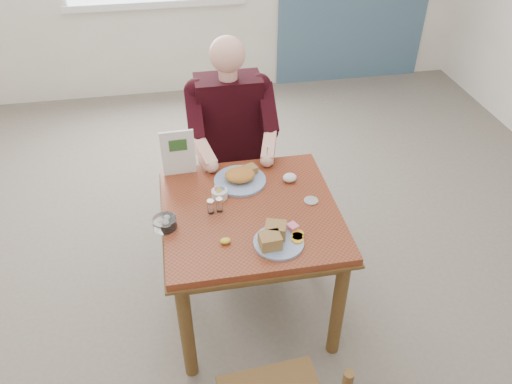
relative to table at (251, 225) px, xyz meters
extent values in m
plane|color=#635B50|center=(0.00, 0.00, -0.64)|extent=(6.00, 6.00, 0.00)
ellipsoid|color=yellow|center=(-0.16, -0.23, 0.13)|extent=(0.06, 0.05, 0.03)
ellipsoid|color=white|center=(0.25, 0.20, 0.14)|extent=(0.09, 0.08, 0.05)
cylinder|color=silver|center=(0.32, 0.01, 0.12)|extent=(0.09, 0.09, 0.01)
cube|color=white|center=(-0.40, 2.96, 0.28)|extent=(1.72, 0.04, 0.06)
cube|color=maroon|center=(0.00, 0.00, 0.09)|extent=(0.90, 0.90, 0.04)
cube|color=brown|center=(0.00, 0.00, 0.06)|extent=(0.92, 0.92, 0.01)
cylinder|color=brown|center=(-0.39, -0.39, -0.28)|extent=(0.07, 0.07, 0.71)
cylinder|color=brown|center=(0.39, -0.39, -0.28)|extent=(0.07, 0.07, 0.71)
cylinder|color=brown|center=(-0.39, 0.39, -0.28)|extent=(0.07, 0.07, 0.71)
cylinder|color=brown|center=(0.39, 0.39, -0.28)|extent=(0.07, 0.07, 0.71)
cube|color=brown|center=(0.00, -0.39, 0.02)|extent=(0.80, 0.03, 0.08)
cube|color=brown|center=(0.00, 0.39, 0.02)|extent=(0.80, 0.03, 0.08)
cube|color=brown|center=(-0.39, 0.00, 0.02)|extent=(0.03, 0.80, 0.08)
cube|color=brown|center=(0.39, 0.00, 0.02)|extent=(0.03, 0.80, 0.08)
cylinder|color=brown|center=(-0.18, 0.57, -0.41)|extent=(0.04, 0.04, 0.45)
cylinder|color=brown|center=(0.18, 0.57, -0.41)|extent=(0.04, 0.04, 0.45)
cylinder|color=brown|center=(-0.18, 0.93, -0.41)|extent=(0.04, 0.04, 0.45)
cylinder|color=brown|center=(0.18, 0.93, -0.41)|extent=(0.04, 0.04, 0.45)
cube|color=brown|center=(0.00, 0.75, -0.17)|extent=(0.42, 0.42, 0.03)
cylinder|color=brown|center=(-0.18, 0.93, 0.06)|extent=(0.04, 0.04, 0.50)
cylinder|color=brown|center=(0.18, 0.93, 0.06)|extent=(0.04, 0.04, 0.50)
cube|color=brown|center=(0.00, 0.93, 0.16)|extent=(0.38, 0.03, 0.14)
cube|color=tan|center=(-0.10, 0.63, -0.10)|extent=(0.13, 0.38, 0.12)
cube|color=tan|center=(0.10, 0.63, -0.10)|extent=(0.13, 0.38, 0.12)
cube|color=tan|center=(-0.10, 0.45, -0.40)|extent=(0.10, 0.10, 0.48)
cube|color=tan|center=(0.10, 0.45, -0.40)|extent=(0.10, 0.10, 0.48)
cube|color=black|center=(0.00, 0.78, 0.20)|extent=(0.40, 0.22, 0.58)
sphere|color=black|center=(-0.19, 0.78, 0.42)|extent=(0.15, 0.15, 0.15)
sphere|color=black|center=(0.19, 0.78, 0.42)|extent=(0.15, 0.15, 0.15)
cylinder|color=#DFA08D|center=(0.00, 0.76, 0.51)|extent=(0.11, 0.11, 0.08)
sphere|color=#DFA08D|center=(0.00, 0.76, 0.64)|extent=(0.21, 0.21, 0.21)
cube|color=black|center=(-0.22, 0.67, 0.32)|extent=(0.09, 0.29, 0.27)
cube|color=black|center=(0.22, 0.67, 0.32)|extent=(0.09, 0.29, 0.27)
sphere|color=black|center=(-0.22, 0.55, 0.22)|extent=(0.09, 0.09, 0.09)
sphere|color=black|center=(0.22, 0.55, 0.22)|extent=(0.09, 0.09, 0.09)
cube|color=#DFA08D|center=(-0.19, 0.46, 0.19)|extent=(0.14, 0.23, 0.14)
cube|color=#DFA08D|center=(0.19, 0.46, 0.19)|extent=(0.14, 0.23, 0.14)
sphere|color=#DFA08D|center=(-0.16, 0.37, 0.15)|extent=(0.08, 0.08, 0.08)
sphere|color=#DFA08D|center=(0.16, 0.37, 0.15)|extent=(0.08, 0.08, 0.08)
cylinder|color=silver|center=(0.16, 0.37, 0.20)|extent=(0.01, 0.05, 0.12)
cylinder|color=white|center=(0.09, -0.28, 0.12)|extent=(0.26, 0.26, 0.01)
cube|color=tan|center=(0.04, -0.30, 0.16)|extent=(0.10, 0.09, 0.07)
cube|color=tan|center=(0.08, -0.23, 0.16)|extent=(0.12, 0.11, 0.07)
cylinder|color=#EDA418|center=(0.18, -0.28, 0.13)|extent=(0.07, 0.07, 0.01)
cylinder|color=#EDA418|center=(0.18, -0.26, 0.13)|extent=(0.06, 0.06, 0.01)
cylinder|color=#EDA418|center=(0.19, -0.24, 0.13)|extent=(0.07, 0.07, 0.01)
cube|color=pink|center=(0.17, -0.20, 0.14)|extent=(0.06, 0.06, 0.03)
cylinder|color=white|center=(-0.02, 0.25, 0.12)|extent=(0.38, 0.38, 0.02)
ellipsoid|color=orange|center=(-0.02, 0.25, 0.16)|extent=(0.21, 0.19, 0.06)
cube|color=tan|center=(0.03, 0.29, 0.15)|extent=(0.12, 0.10, 0.04)
cylinder|color=white|center=(-0.14, 0.13, 0.13)|extent=(0.10, 0.10, 0.04)
cube|color=pink|center=(-0.15, 0.13, 0.16)|extent=(0.03, 0.01, 0.02)
cube|color=#6699D8|center=(-0.13, 0.13, 0.16)|extent=(0.03, 0.02, 0.02)
cube|color=#EAD159|center=(-0.15, 0.12, 0.16)|extent=(0.03, 0.02, 0.02)
cube|color=white|center=(-0.15, 0.14, 0.16)|extent=(0.03, 0.02, 0.02)
cylinder|color=white|center=(-0.20, 0.01, 0.14)|extent=(0.04, 0.04, 0.06)
cylinder|color=silver|center=(-0.20, 0.01, 0.18)|extent=(0.04, 0.04, 0.01)
cylinder|color=white|center=(-0.16, 0.02, 0.14)|extent=(0.04, 0.04, 0.06)
cylinder|color=silver|center=(-0.16, 0.02, 0.18)|extent=(0.04, 0.04, 0.01)
cylinder|color=white|center=(-0.44, -0.06, 0.14)|extent=(0.15, 0.15, 0.05)
cylinder|color=white|center=(-0.45, -0.07, 0.16)|extent=(0.04, 0.04, 0.02)
cylinder|color=white|center=(-0.43, -0.05, 0.16)|extent=(0.04, 0.04, 0.02)
cylinder|color=white|center=(-0.43, -0.08, 0.16)|extent=(0.04, 0.04, 0.02)
cube|color=white|center=(-0.34, 0.39, 0.25)|extent=(0.19, 0.02, 0.27)
cube|color=#2D5926|center=(-0.33, 0.38, 0.30)|extent=(0.10, 0.01, 0.07)
camera|label=1|loc=(-0.33, -1.96, 1.75)|focal=35.00mm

